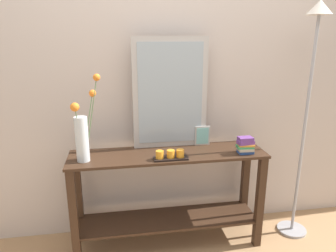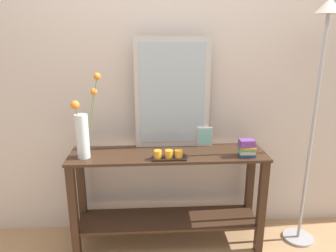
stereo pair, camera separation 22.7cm
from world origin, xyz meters
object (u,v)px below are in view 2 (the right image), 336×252
console_table (168,189)px  floor_lamp (318,88)px  mirror_leaning (172,94)px  picture_frame_small (205,137)px  candle_tray (168,155)px  book_stack (247,148)px  tall_vase_left (83,130)px

console_table → floor_lamp: (1.08, -0.02, 0.78)m
mirror_leaning → picture_frame_small: mirror_leaning is taller
candle_tray → book_stack: 0.57m
floor_lamp → picture_frame_small: bearing=168.8°
candle_tray → picture_frame_small: (0.30, 0.25, 0.05)m
mirror_leaning → tall_vase_left: 0.71m
tall_vase_left → floor_lamp: bearing=1.0°
picture_frame_small → floor_lamp: size_ratio=0.08×
picture_frame_small → book_stack: picture_frame_small is taller
tall_vase_left → candle_tray: tall_vase_left is taller
mirror_leaning → tall_vase_left: size_ratio=1.40×
book_stack → floor_lamp: (0.51, 0.08, 0.42)m
tall_vase_left → floor_lamp: (1.68, 0.03, 0.28)m
console_table → tall_vase_left: bearing=-175.4°
picture_frame_small → book_stack: 0.35m
tall_vase_left → floor_lamp: 1.70m
candle_tray → picture_frame_small: picture_frame_small is taller
tall_vase_left → candle_tray: bearing=-6.6°
console_table → floor_lamp: bearing=-1.1°
candle_tray → floor_lamp: size_ratio=0.13×
console_table → picture_frame_small: picture_frame_small is taller
console_table → candle_tray: 0.35m
console_table → floor_lamp: size_ratio=0.79×
tall_vase_left → mirror_leaning: bearing=17.4°
console_table → floor_lamp: 1.33m
mirror_leaning → candle_tray: (-0.05, -0.27, -0.39)m
floor_lamp → candle_tray: bearing=-174.9°
candle_tray → mirror_leaning: bearing=80.0°
mirror_leaning → tall_vase_left: (-0.64, -0.20, -0.22)m
book_stack → picture_frame_small: bearing=138.6°
console_table → candle_tray: size_ratio=6.00×
mirror_leaning → candle_tray: size_ratio=3.45×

